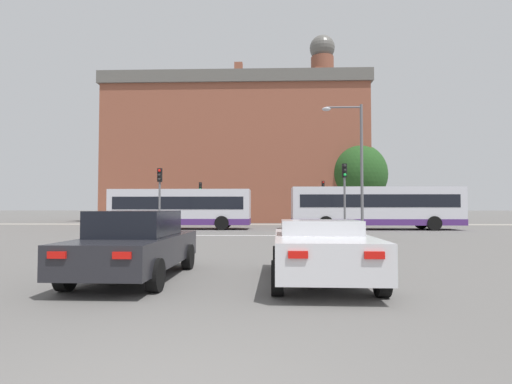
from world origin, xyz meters
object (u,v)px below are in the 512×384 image
Objects in this scene: pedestrian_walking_east at (302,214)px; pedestrian_walking_west at (321,215)px; pedestrian_waiting at (315,214)px; car_roadster_right at (321,249)px; bus_crossing_lead at (375,207)px; street_lamp_junction at (355,155)px; bus_crossing_trailing at (181,208)px; traffic_light_near_left at (160,190)px; traffic_light_far_right at (323,195)px; car_saloon_left at (136,244)px; traffic_light_far_left at (200,196)px; traffic_light_near_right at (345,187)px.

pedestrian_walking_east reaches higher than pedestrian_walking_west.
car_roadster_right is at bearing 117.76° from pedestrian_waiting.
bus_crossing_lead is at bearing 146.39° from pedestrian_waiting.
street_lamp_junction is (-2.84, -6.59, 2.90)m from bus_crossing_lead.
pedestrian_walking_east is at bearing -47.65° from bus_crossing_trailing.
traffic_light_near_left reaches higher than pedestrian_walking_west.
traffic_light_far_right is at bearing 83.37° from car_roadster_right.
pedestrian_walking_east is at bearing 87.35° from car_roadster_right.
pedestrian_walking_west reaches higher than car_saloon_left.
street_lamp_junction is at bearing -90.71° from traffic_light_far_right.
bus_crossing_trailing is (-14.17, 0.14, -0.08)m from bus_crossing_lead.
traffic_light_far_left is 9.72m from pedestrian_walking_east.
bus_crossing_lead is 9.06m from pedestrian_walking_west.
bus_crossing_trailing is 13.50m from pedestrian_waiting.
traffic_light_near_right is 2.43× the size of pedestrian_waiting.
car_saloon_left is 14.95m from traffic_light_near_left.
car_saloon_left is 2.89× the size of pedestrian_walking_west.
pedestrian_walking_east is at bearing 155.12° from traffic_light_far_right.
bus_crossing_trailing is (-3.50, 20.33, 0.79)m from car_saloon_left.
street_lamp_junction reaches higher than traffic_light_far_left.
pedestrian_walking_west is at bearing 87.90° from traffic_light_near_right.
traffic_light_far_left is at bearing 179.79° from traffic_light_far_right.
street_lamp_junction is 4.65× the size of pedestrian_walking_west.
car_roadster_right is at bearing 73.85° from pedestrian_walking_east.
bus_crossing_trailing is (-7.61, 20.61, 0.86)m from car_roadster_right.
bus_crossing_lead is 8.96m from pedestrian_waiting.
car_roadster_right is 29.54m from traffic_light_far_left.
traffic_light_near_right is at bearing 124.27° from pedestrian_waiting.
bus_crossing_lead is at bearing -90.58° from bus_crossing_trailing.
car_saloon_left is 29.37m from pedestrian_waiting.
bus_crossing_lead is at bearing 63.02° from car_saloon_left.
traffic_light_far_right is at bearing 18.42° from bus_crossing_lead.
traffic_light_far_right reaches higher than pedestrian_waiting.
traffic_light_far_left reaches higher than pedestrian_waiting.
car_saloon_left is 20.64m from bus_crossing_trailing.
traffic_light_far_left reaches higher than car_saloon_left.
pedestrian_walking_east is at bearing 27.35° from bus_crossing_lead.
traffic_light_near_right reaches higher than pedestrian_walking_east.
car_saloon_left is 29.83m from pedestrian_walking_west.
car_saloon_left is at bearing -119.94° from street_lamp_junction.
pedestrian_walking_east is at bearing 56.87° from traffic_light_near_left.
bus_crossing_lead is 1.62× the size of street_lamp_junction.
traffic_light_near_right is 15.19m from pedestrian_walking_east.
bus_crossing_trailing is at bearing 149.81° from traffic_light_near_right.
car_roadster_right is 0.60× the size of street_lamp_junction.
bus_crossing_trailing reaches higher than car_saloon_left.
bus_crossing_trailing is at bearing -90.40° from traffic_light_far_left.
traffic_light_far_right is (11.51, 7.83, 1.18)m from bus_crossing_trailing.
traffic_light_far_left is at bearing 60.40° from bus_crossing_lead.
bus_crossing_lead is at bearing 105.04° from pedestrian_walking_east.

